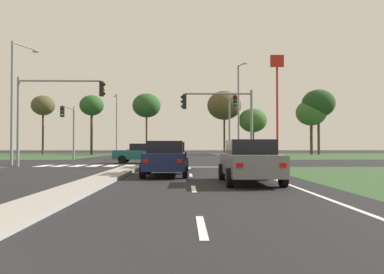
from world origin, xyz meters
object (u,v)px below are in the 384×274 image
car_black_fifth (171,155)px  fastfood_pole_sign (277,84)px  treeline_fifth (253,121)px  street_lamp_fourth (116,121)px  street_lamp_third (239,107)px  treeline_second (92,106)px  car_teal_near (142,153)px  car_navy_sixth (165,158)px  street_lamp_second (15,95)px  treeline_near (43,106)px  treeline_third (147,106)px  car_silver_fourth (150,149)px  traffic_signal_near_right (224,113)px  treeline_seventh (311,113)px  traffic_signal_far_left (69,123)px  traffic_signal_near_left (50,104)px  treeline_sixth (318,104)px  treeline_fourth (224,105)px  car_white_third (138,151)px  car_grey_second (250,161)px  traffic_signal_far_right (231,116)px

car_black_fifth → fastfood_pole_sign: 34.14m
treeline_fifth → street_lamp_fourth: bearing=162.1°
street_lamp_third → treeline_second: street_lamp_third is taller
car_teal_near → car_navy_sixth: 14.05m
car_teal_near → treeline_second: 35.68m
street_lamp_second → treeline_near: 36.98m
car_black_fifth → treeline_third: bearing=97.3°
car_silver_fourth → traffic_signal_near_right: size_ratio=0.89×
car_silver_fourth → treeline_seventh: (25.83, -0.21, 5.87)m
traffic_signal_far_left → street_lamp_fourth: bearing=92.3°
traffic_signal_near_right → traffic_signal_near_left: (-11.31, 0.00, 0.59)m
fastfood_pole_sign → treeline_sixth: size_ratio=1.31×
traffic_signal_far_left → treeline_third: size_ratio=0.52×
street_lamp_third → treeline_seventh: (14.57, 22.05, 1.18)m
traffic_signal_far_left → traffic_signal_near_right: traffic_signal_far_left is taller
car_silver_fourth → treeline_third: bearing=-69.0°
traffic_signal_near_left → treeline_third: 40.58m
car_navy_sixth → street_lamp_second: size_ratio=0.51×
car_teal_near → treeline_near: 37.89m
treeline_fourth → treeline_sixth: (14.93, -1.38, 0.18)m
car_white_third → street_lamp_fourth: 27.04m
car_silver_fourth → traffic_signal_far_left: (-5.28, -26.64, 2.74)m
street_lamp_third → treeline_fourth: bearing=88.3°
treeline_third → treeline_seventh: 26.72m
traffic_signal_far_left → treeline_third: 29.32m
treeline_fourth → treeline_sixth: 14.99m
street_lamp_fourth → treeline_seventh: street_lamp_fourth is taller
car_teal_near → traffic_signal_near_right: 8.68m
car_silver_fourth → treeline_near: treeline_near is taller
treeline_third → treeline_fifth: 17.52m
car_black_fifth → street_lamp_third: bearing=70.9°
car_black_fifth → treeline_third: 43.99m
treeline_third → treeline_sixth: 27.76m
treeline_sixth → traffic_signal_far_left: bearing=-141.0°
treeline_fifth → traffic_signal_near_right: bearing=-102.3°
traffic_signal_near_left → car_silver_fourth: bearing=85.2°
car_white_third → treeline_seventh: treeline_seventh is taller
street_lamp_second → treeline_second: (-2.92, 36.36, 2.85)m
car_grey_second → traffic_signal_far_left: size_ratio=0.89×
treeline_near → car_grey_second: bearing=-63.5°
car_navy_sixth → treeline_fifth: 48.14m
fastfood_pole_sign → treeline_third: (-18.67, 12.83, -1.71)m
treeline_fifth → fastfood_pole_sign: bearing=-82.3°
street_lamp_second → treeline_fourth: bearing=63.3°
street_lamp_third → fastfood_pole_sign: size_ratio=0.73×
car_grey_second → treeline_second: bearing=108.9°
treeline_second → street_lamp_fourth: bearing=68.5°
traffic_signal_far_right → treeline_near: bearing=135.6°
treeline_second → treeline_fifth: 25.97m
street_lamp_second → treeline_fifth: (22.95, 35.95, 0.50)m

